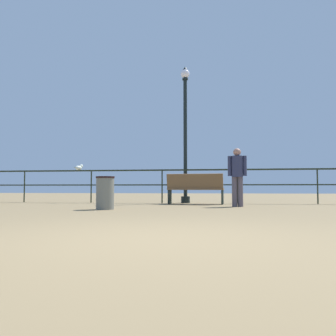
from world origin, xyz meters
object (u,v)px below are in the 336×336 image
(lamppost_center, at_px, (185,129))
(bench_near_left, at_px, (195,187))
(person_by_bench, at_px, (237,173))
(seagull_on_rail, at_px, (79,167))
(trash_bin, at_px, (105,193))

(lamppost_center, bearing_deg, bench_near_left, -66.74)
(person_by_bench, bearing_deg, seagull_on_rail, 159.39)
(bench_near_left, bearing_deg, seagull_on_rail, 170.01)
(bench_near_left, height_order, seagull_on_rail, seagull_on_rail)
(bench_near_left, xyz_separation_m, trash_bin, (-1.91, -2.95, -0.15))
(lamppost_center, bearing_deg, seagull_on_rail, -177.27)
(person_by_bench, height_order, seagull_on_rail, person_by_bench)
(lamppost_center, height_order, seagull_on_rail, lamppost_center)
(lamppost_center, bearing_deg, trash_bin, -111.61)
(bench_near_left, distance_m, trash_bin, 3.51)
(trash_bin, bearing_deg, person_by_bench, 28.16)
(lamppost_center, relative_size, person_by_bench, 2.97)
(bench_near_left, xyz_separation_m, person_by_bench, (1.22, -1.27, 0.36))
(bench_near_left, height_order, person_by_bench, person_by_bench)
(lamppost_center, xyz_separation_m, trash_bin, (-1.52, -3.84, -2.10))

